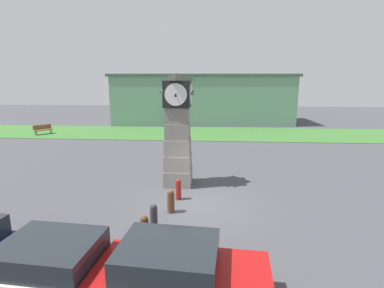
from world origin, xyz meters
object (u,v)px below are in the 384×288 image
Objects in this scene: pedestrian_near_bench at (169,119)px; bench at (43,129)px; bollard_far_row at (171,201)px; bollard_end_row at (178,189)px; car_near_tower at (60,268)px; bollard_mid_row at (154,217)px; clock_tower at (178,132)px; car_by_building at (178,275)px; bollard_near_tower at (145,232)px.

bench is at bearing -157.53° from pedestrian_near_bench.
bollard_far_row reaches higher than bollard_end_row.
car_near_tower is (-2.01, -4.75, 0.26)m from bollard_far_row.
car_near_tower reaches higher than bollard_mid_row.
car_near_tower reaches higher than bollard_far_row.
clock_tower is 5.68× the size of bollard_far_row.
clock_tower is at bearing -79.98° from pedestrian_near_bench.
clock_tower is 3.20× the size of pedestrian_near_bench.
bollard_mid_row is 3.64m from car_near_tower.
clock_tower is 8.32m from car_by_building.
bollard_near_tower is 0.73× the size of bench.
car_near_tower is at bearing 177.80° from car_by_building.
bench is (-14.17, 15.47, 0.04)m from bollard_far_row.
bollard_far_row is 0.56× the size of pedestrian_near_bench.
car_by_building reaches higher than bollard_end_row.
car_near_tower is at bearing -103.64° from clock_tower.
bench is at bearing 126.46° from car_by_building.
car_near_tower is (-1.63, -3.25, 0.23)m from bollard_mid_row.
bollard_near_tower is at bearing -93.59° from clock_tower.
pedestrian_near_bench is at bearing 98.92° from car_by_building.
bollard_mid_row is at bearing -50.91° from bench.
bench is at bearing 132.49° from bollard_far_row.
clock_tower is 4.84× the size of bollard_near_tower.
bollard_far_row is 0.62× the size of bench.
bollard_mid_row is (-0.30, -4.70, -2.16)m from clock_tower.
bollard_near_tower is 22.70m from bench.
bollard_near_tower is 3.95m from bollard_end_row.
pedestrian_near_bench is (-3.20, 18.76, 0.49)m from bollard_end_row.
clock_tower is at bearing 86.35° from bollard_mid_row.
car_by_building is at bearing -69.81° from bollard_mid_row.
bollard_end_row is 19.04m from pedestrian_near_bench.
clock_tower reaches higher than pedestrian_near_bench.
pedestrian_near_bench is (-2.61, 22.67, 0.40)m from bollard_near_tower.
bollard_mid_row is 0.24× the size of car_near_tower.
car_near_tower is at bearing -126.17° from bollard_near_tower.
bollard_far_row reaches higher than bench.
bollard_mid_row is (0.06, 1.11, -0.06)m from bollard_near_tower.
bollard_near_tower reaches higher than bench.
bollard_near_tower is 1.11m from bollard_mid_row.
car_by_building reaches higher than car_near_tower.
bollard_near_tower is (-0.36, -5.81, -2.10)m from clock_tower.
bollard_mid_row is at bearing 63.37° from car_near_tower.
bollard_near_tower is at bearing -93.31° from bollard_mid_row.
car_near_tower is at bearing -109.60° from bollard_end_row.
pedestrian_near_bench is (-1.05, 24.81, 0.23)m from car_near_tower.
bollard_near_tower reaches higher than bollard_mid_row.
car_by_building is (1.23, -3.36, 0.28)m from bollard_mid_row.
car_by_building is at bearing -2.20° from car_near_tower.
car_by_building reaches higher than bollard_far_row.
bench is (-13.79, 16.97, 0.02)m from bollard_mid_row.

